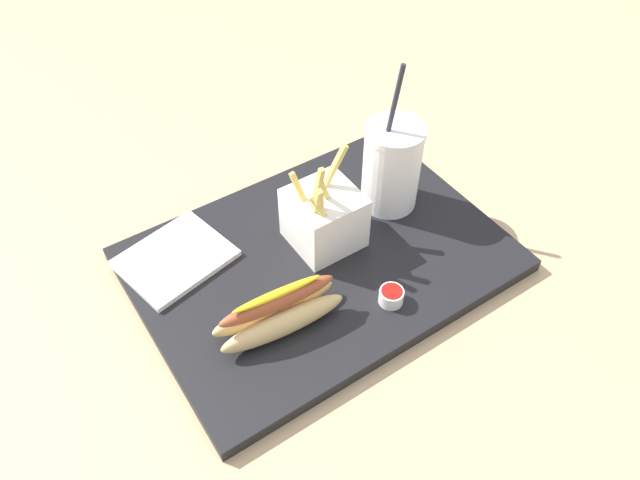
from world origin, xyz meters
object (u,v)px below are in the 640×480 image
fries_basket (324,217)px  ketchup_cup_1 (391,296)px  soda_cup (391,166)px  napkin_stack (175,258)px  hot_dog_1 (278,312)px

fries_basket → ketchup_cup_1: size_ratio=4.69×
soda_cup → napkin_stack: bearing=-12.1°
soda_cup → hot_dog_1: bearing=22.1°
fries_basket → hot_dog_1: fries_basket is taller
fries_basket → hot_dog_1: 0.16m
fries_basket → napkin_stack: (0.19, -0.08, -0.04)m
hot_dog_1 → ketchup_cup_1: 0.15m
hot_dog_1 → napkin_stack: bearing=-69.6°
fries_basket → ketchup_cup_1: bearing=94.3°
hot_dog_1 → soda_cup: bearing=-157.9°
ketchup_cup_1 → fries_basket: bearing=-85.7°
soda_cup → fries_basket: soda_cup is taller
soda_cup → ketchup_cup_1: bearing=53.1°
napkin_stack → soda_cup: bearing=167.9°
hot_dog_1 → ketchup_cup_1: size_ratio=5.29×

